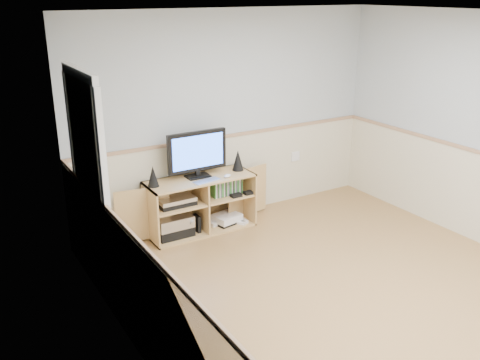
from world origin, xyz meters
name	(u,v)px	position (x,y,z in m)	size (l,w,h in m)	color
room	(344,169)	(-0.06, 0.12, 1.22)	(4.04, 4.54, 2.54)	tan
media_cabinet	(198,202)	(-0.54, 2.04, 0.33)	(1.98, 0.48, 0.65)	tan
monitor	(197,153)	(-0.54, 2.03, 0.94)	(0.72, 0.18, 0.54)	black
speaker_left	(153,176)	(-1.10, 2.00, 0.77)	(0.13, 0.13, 0.23)	black
speaker_right	(238,160)	(-0.02, 2.00, 0.77)	(0.13, 0.13, 0.25)	black
keyboard	(207,181)	(-0.53, 1.84, 0.66)	(0.32, 0.13, 0.01)	silver
mouse	(227,176)	(-0.26, 1.84, 0.67)	(0.10, 0.06, 0.04)	white
av_components	(174,219)	(-0.88, 1.98, 0.22)	(0.51, 0.31, 0.47)	black
game_consoles	(225,219)	(-0.22, 1.97, 0.07)	(0.46, 0.32, 0.11)	white
game_cases	(226,187)	(-0.21, 1.96, 0.48)	(0.38, 0.14, 0.19)	#3F8C3F
wall_outlet	(295,156)	(1.00, 2.23, 0.60)	(0.12, 0.03, 0.12)	white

